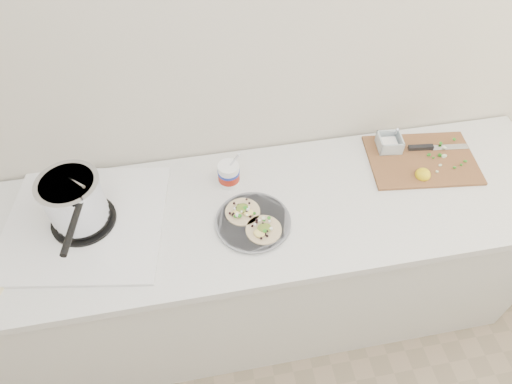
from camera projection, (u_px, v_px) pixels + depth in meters
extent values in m
cube|color=beige|center=(247.00, 74.00, 1.66)|extent=(3.50, 0.05, 2.60)
cube|color=silver|center=(261.00, 267.00, 2.13)|extent=(2.40, 0.62, 0.86)
cube|color=silver|center=(263.00, 212.00, 1.78)|extent=(2.44, 0.66, 0.04)
cube|color=silver|center=(85.00, 222.00, 1.71)|extent=(0.66, 0.63, 0.01)
cylinder|color=black|center=(84.00, 220.00, 1.70)|extent=(0.24, 0.24, 0.01)
torus|color=black|center=(83.00, 217.00, 1.69)|extent=(0.21, 0.21, 0.02)
cylinder|color=silver|center=(74.00, 200.00, 1.61)|extent=(0.21, 0.21, 0.18)
cylinder|color=slate|center=(253.00, 222.00, 1.71)|extent=(0.27, 0.27, 0.01)
cylinder|color=slate|center=(253.00, 221.00, 1.71)|extent=(0.29, 0.29, 0.00)
cylinder|color=white|center=(229.00, 174.00, 1.81)|extent=(0.08, 0.08, 0.10)
cylinder|color=#A22112|center=(229.00, 175.00, 1.81)|extent=(0.09, 0.09, 0.04)
cylinder|color=#192D99|center=(229.00, 172.00, 1.80)|extent=(0.09, 0.09, 0.01)
cube|color=brown|center=(422.00, 160.00, 1.92)|extent=(0.48, 0.36, 0.01)
cube|color=white|center=(389.00, 144.00, 1.95)|extent=(0.06, 0.06, 0.03)
ellipsoid|color=yellow|center=(423.00, 173.00, 1.84)|extent=(0.06, 0.06, 0.05)
cube|color=silver|center=(449.00, 147.00, 1.96)|extent=(0.17, 0.05, 0.00)
cube|color=black|center=(421.00, 147.00, 1.95)|extent=(0.11, 0.03, 0.02)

